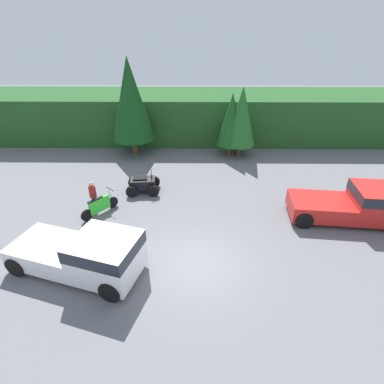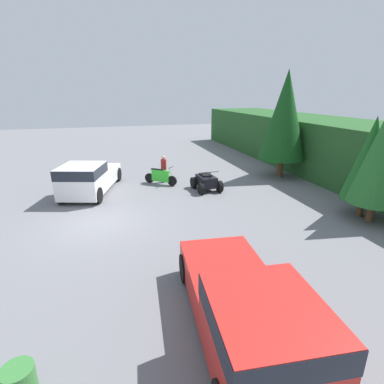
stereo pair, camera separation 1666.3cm
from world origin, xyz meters
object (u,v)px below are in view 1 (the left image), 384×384
quad_atv (143,184)px  rider_person (93,195)px  pickup_truck_red (359,203)px  dirt_bike (100,206)px  pickup_truck_second (87,253)px

quad_atv → rider_person: size_ratio=1.15×
pickup_truck_red → rider_person: pickup_truck_red is taller
pickup_truck_red → dirt_bike: size_ratio=3.11×
pickup_truck_second → quad_atv: 6.71m
dirt_bike → quad_atv: bearing=0.6°
quad_atv → rider_person: 3.10m
rider_person → quad_atv: bearing=6.6°
pickup_truck_second → dirt_bike: 4.31m
pickup_truck_second → dirt_bike: bearing=116.7°
dirt_bike → rider_person: 0.64m
pickup_truck_second → quad_atv: pickup_truck_second is taller
quad_atv → rider_person: rider_person is taller
rider_person → pickup_truck_second: bearing=-112.7°
quad_atv → pickup_truck_red: bearing=-18.2°
pickup_truck_red → pickup_truck_second: same height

